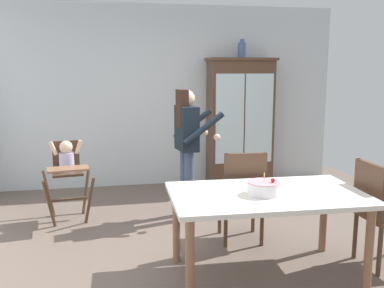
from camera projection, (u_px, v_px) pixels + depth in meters
The scene contains 10 objects.
ground_plane at pixel (201, 252), 4.17m from camera, with size 6.24×6.24×0.00m, color #66564C.
wall_back at pixel (164, 96), 6.48m from camera, with size 5.32×0.06×2.70m, color silver.
china_cabinet at pixel (240, 122), 6.51m from camera, with size 1.01×0.48×1.92m.
ceramic_vase at pixel (242, 50), 6.32m from camera, with size 0.13×0.13×0.27m.
high_chair_with_toddler at pixel (67, 166), 4.96m from camera, with size 0.64×0.74×0.95m.
adult_person at pixel (187, 138), 5.01m from camera, with size 0.54×0.53×1.53m.
dining_table at pixel (267, 202), 3.60m from camera, with size 1.65×1.01×0.74m.
birthday_cake at pixel (264, 188), 3.53m from camera, with size 0.28×0.28×0.19m.
dining_chair_far_side at pixel (243, 191), 4.30m from camera, with size 0.48×0.48×0.96m.
dining_chair_right_end at pixel (378, 207), 3.79m from camera, with size 0.44×0.44×0.96m.
Camera 1 is at (-0.86, -3.83, 1.77)m, focal length 40.00 mm.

